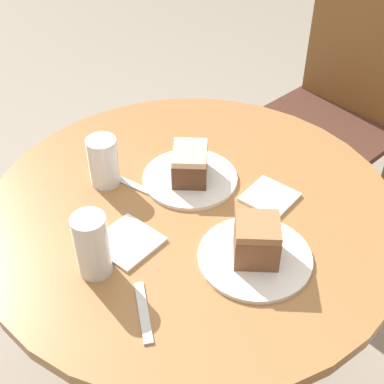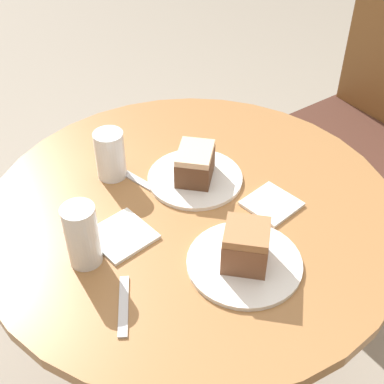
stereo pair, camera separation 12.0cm
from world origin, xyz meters
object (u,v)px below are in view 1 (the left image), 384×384
object	(u,v)px
chair	(330,112)
plate_far	(255,257)
cake_slice_near	(190,164)
cake_slice_far	(257,240)
glass_water	(93,248)
plate_near	(190,178)
glass_lemonade	(104,164)

from	to	relation	value
chair	plate_far	size ratio (longest dim) A/B	4.21
cake_slice_near	cake_slice_far	distance (m)	0.29
plate_far	cake_slice_near	size ratio (longest dim) A/B	1.78
plate_far	cake_slice_far	xyz separation A→B (m)	(-0.00, -0.00, 0.05)
chair	cake_slice_near	distance (m)	0.85
chair	cake_slice_far	world-z (taller)	chair
cake_slice_far	glass_water	xyz separation A→B (m)	(-0.24, -0.22, 0.01)
plate_near	cake_slice_near	size ratio (longest dim) A/B	1.73
glass_lemonade	plate_near	bearing A→B (deg)	39.18
cake_slice_far	glass_water	world-z (taller)	glass_water
plate_far	glass_water	bearing A→B (deg)	-137.76
cake_slice_near	glass_water	xyz separation A→B (m)	(0.02, -0.34, 0.01)
cake_slice_near	glass_lemonade	bearing A→B (deg)	-140.82
chair	plate_near	xyz separation A→B (m)	(-0.02, -0.81, 0.21)
plate_far	cake_slice_far	world-z (taller)	cake_slice_far
cake_slice_near	plate_far	bearing A→B (deg)	-25.55
cake_slice_near	cake_slice_far	bearing A→B (deg)	-25.55
cake_slice_far	glass_lemonade	xyz separation A→B (m)	(-0.42, -0.00, -0.00)
plate_near	plate_far	distance (m)	0.29
chair	cake_slice_near	xyz separation A→B (m)	(-0.02, -0.81, 0.26)
glass_lemonade	plate_far	bearing A→B (deg)	0.36
chair	plate_far	distance (m)	1.00
plate_far	glass_water	world-z (taller)	glass_water
plate_near	chair	bearing A→B (deg)	88.89
plate_near	cake_slice_near	distance (m)	0.04
chair	glass_water	distance (m)	1.19
cake_slice_near	cake_slice_far	size ratio (longest dim) A/B	1.08
plate_far	glass_lemonade	bearing A→B (deg)	-179.64
cake_slice_far	chair	bearing A→B (deg)	104.77
chair	cake_slice_far	bearing A→B (deg)	-64.97
plate_far	glass_water	size ratio (longest dim) A/B	1.67
cake_slice_near	glass_water	bearing A→B (deg)	-86.13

